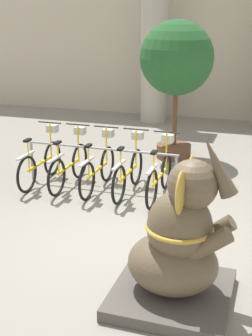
{
  "coord_description": "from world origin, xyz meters",
  "views": [
    {
      "loc": [
        1.87,
        -5.62,
        3.1
      ],
      "look_at": [
        -0.09,
        0.33,
        1.0
      ],
      "focal_mm": 50.0,
      "sensor_mm": 36.0,
      "label": 1
    }
  ],
  "objects_px": {
    "bicycle_0": "(41,162)",
    "bicycle_3": "(129,171)",
    "elephant_statue": "(178,248)",
    "potted_tree": "(177,62)",
    "bicycle_1": "(69,164)",
    "bicycle_2": "(98,168)",
    "bicycle_4": "(160,175)"
  },
  "relations": [
    {
      "from": "bicycle_4",
      "to": "bicycle_1",
      "type": "bearing_deg",
      "value": 178.67
    },
    {
      "from": "bicycle_0",
      "to": "bicycle_3",
      "type": "relative_size",
      "value": 1.0
    },
    {
      "from": "potted_tree",
      "to": "bicycle_2",
      "type": "bearing_deg",
      "value": -110.32
    },
    {
      "from": "bicycle_0",
      "to": "elephant_statue",
      "type": "relative_size",
      "value": 0.86
    },
    {
      "from": "bicycle_1",
      "to": "potted_tree",
      "type": "relative_size",
      "value": 0.57
    },
    {
      "from": "bicycle_3",
      "to": "potted_tree",
      "type": "height_order",
      "value": "potted_tree"
    },
    {
      "from": "bicycle_3",
      "to": "potted_tree",
      "type": "relative_size",
      "value": 0.57
    },
    {
      "from": "bicycle_0",
      "to": "potted_tree",
      "type": "xyz_separation_m",
      "value": [
        2.03,
        2.36,
        1.68
      ]
    },
    {
      "from": "bicycle_4",
      "to": "elephant_statue",
      "type": "distance_m",
      "value": 3.12
    },
    {
      "from": "bicycle_4",
      "to": "bicycle_2",
      "type": "bearing_deg",
      "value": 178.51
    },
    {
      "from": "bicycle_0",
      "to": "bicycle_3",
      "type": "bearing_deg",
      "value": 0.14
    },
    {
      "from": "bicycle_1",
      "to": "bicycle_3",
      "type": "xyz_separation_m",
      "value": [
        1.16,
        -0.01,
        0.0
      ]
    },
    {
      "from": "bicycle_0",
      "to": "bicycle_2",
      "type": "height_order",
      "value": "same"
    },
    {
      "from": "bicycle_0",
      "to": "bicycle_3",
      "type": "distance_m",
      "value": 1.74
    },
    {
      "from": "bicycle_3",
      "to": "bicycle_4",
      "type": "relative_size",
      "value": 1.0
    },
    {
      "from": "bicycle_2",
      "to": "potted_tree",
      "type": "xyz_separation_m",
      "value": [
        0.87,
        2.36,
        1.68
      ]
    },
    {
      "from": "bicycle_0",
      "to": "bicycle_4",
      "type": "distance_m",
      "value": 2.32
    },
    {
      "from": "potted_tree",
      "to": "elephant_statue",
      "type": "bearing_deg",
      "value": -76.99
    },
    {
      "from": "bicycle_2",
      "to": "elephant_statue",
      "type": "xyz_separation_m",
      "value": [
        2.11,
        -2.99,
        0.25
      ]
    },
    {
      "from": "bicycle_2",
      "to": "elephant_statue",
      "type": "relative_size",
      "value": 0.86
    },
    {
      "from": "bicycle_1",
      "to": "bicycle_4",
      "type": "height_order",
      "value": "same"
    },
    {
      "from": "bicycle_0",
      "to": "bicycle_3",
      "type": "height_order",
      "value": "same"
    },
    {
      "from": "bicycle_1",
      "to": "bicycle_2",
      "type": "relative_size",
      "value": 1.0
    },
    {
      "from": "elephant_statue",
      "to": "potted_tree",
      "type": "height_order",
      "value": "potted_tree"
    },
    {
      "from": "bicycle_1",
      "to": "bicycle_4",
      "type": "distance_m",
      "value": 1.74
    },
    {
      "from": "elephant_statue",
      "to": "potted_tree",
      "type": "bearing_deg",
      "value": 103.01
    },
    {
      "from": "bicycle_1",
      "to": "bicycle_2",
      "type": "bearing_deg",
      "value": -1.01
    },
    {
      "from": "bicycle_0",
      "to": "bicycle_1",
      "type": "relative_size",
      "value": 1.0
    },
    {
      "from": "bicycle_1",
      "to": "potted_tree",
      "type": "distance_m",
      "value": 3.23
    },
    {
      "from": "potted_tree",
      "to": "bicycle_0",
      "type": "bearing_deg",
      "value": -130.74
    },
    {
      "from": "bicycle_3",
      "to": "potted_tree",
      "type": "distance_m",
      "value": 2.9
    },
    {
      "from": "bicycle_0",
      "to": "elephant_statue",
      "type": "bearing_deg",
      "value": -42.43
    }
  ]
}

